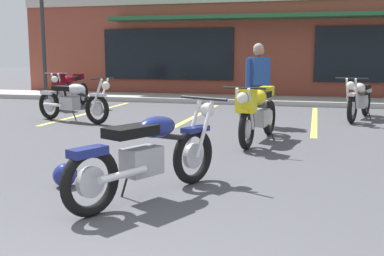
{
  "coord_description": "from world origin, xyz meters",
  "views": [
    {
      "loc": [
        1.37,
        -2.01,
        1.46
      ],
      "look_at": [
        -0.1,
        3.59,
        0.55
      ],
      "focal_mm": 44.21,
      "sensor_mm": 36.0,
      "label": 1
    }
  ],
  "objects_px": {
    "motorcycle_black_cruiser": "(257,111)",
    "motorcycle_silver_naked": "(70,88)",
    "motorcycle_foreground_classic": "(149,153)",
    "helmet_on_pavement": "(65,175)",
    "motorcycle_blue_standard": "(360,99)",
    "person_in_shorts_foreground": "(258,79)",
    "motorcycle_red_sportbike": "(73,101)"
  },
  "relations": [
    {
      "from": "motorcycle_silver_naked",
      "to": "helmet_on_pavement",
      "type": "relative_size",
      "value": 8.11
    },
    {
      "from": "motorcycle_black_cruiser",
      "to": "motorcycle_blue_standard",
      "type": "bearing_deg",
      "value": 61.22
    },
    {
      "from": "motorcycle_foreground_classic",
      "to": "motorcycle_black_cruiser",
      "type": "xyz_separation_m",
      "value": [
        0.69,
        3.31,
        0.07
      ]
    },
    {
      "from": "motorcycle_blue_standard",
      "to": "motorcycle_foreground_classic",
      "type": "bearing_deg",
      "value": -110.88
    },
    {
      "from": "motorcycle_foreground_classic",
      "to": "motorcycle_black_cruiser",
      "type": "distance_m",
      "value": 3.38
    },
    {
      "from": "motorcycle_silver_naked",
      "to": "person_in_shorts_foreground",
      "type": "height_order",
      "value": "person_in_shorts_foreground"
    },
    {
      "from": "motorcycle_foreground_classic",
      "to": "motorcycle_blue_standard",
      "type": "relative_size",
      "value": 0.95
    },
    {
      "from": "motorcycle_silver_naked",
      "to": "motorcycle_black_cruiser",
      "type": "bearing_deg",
      "value": -35.19
    },
    {
      "from": "motorcycle_red_sportbike",
      "to": "person_in_shorts_foreground",
      "type": "distance_m",
      "value": 3.99
    },
    {
      "from": "motorcycle_blue_standard",
      "to": "helmet_on_pavement",
      "type": "xyz_separation_m",
      "value": [
        -3.62,
        -6.58,
        -0.33
      ]
    },
    {
      "from": "motorcycle_red_sportbike",
      "to": "motorcycle_silver_naked",
      "type": "bearing_deg",
      "value": 120.22
    },
    {
      "from": "motorcycle_black_cruiser",
      "to": "motorcycle_silver_naked",
      "type": "height_order",
      "value": "same"
    },
    {
      "from": "motorcycle_red_sportbike",
      "to": "motorcycle_blue_standard",
      "type": "bearing_deg",
      "value": 18.01
    },
    {
      "from": "helmet_on_pavement",
      "to": "motorcycle_foreground_classic",
      "type": "bearing_deg",
      "value": -7.84
    },
    {
      "from": "motorcycle_foreground_classic",
      "to": "person_in_shorts_foreground",
      "type": "distance_m",
      "value": 5.28
    },
    {
      "from": "motorcycle_black_cruiser",
      "to": "motorcycle_blue_standard",
      "type": "height_order",
      "value": "same"
    },
    {
      "from": "motorcycle_silver_naked",
      "to": "motorcycle_blue_standard",
      "type": "distance_m",
      "value": 7.52
    },
    {
      "from": "motorcycle_foreground_classic",
      "to": "motorcycle_black_cruiser",
      "type": "relative_size",
      "value": 0.93
    },
    {
      "from": "person_in_shorts_foreground",
      "to": "helmet_on_pavement",
      "type": "relative_size",
      "value": 6.44
    },
    {
      "from": "motorcycle_red_sportbike",
      "to": "motorcycle_blue_standard",
      "type": "relative_size",
      "value": 1.0
    },
    {
      "from": "motorcycle_black_cruiser",
      "to": "motorcycle_foreground_classic",
      "type": "bearing_deg",
      "value": -101.77
    },
    {
      "from": "motorcycle_blue_standard",
      "to": "motorcycle_red_sportbike",
      "type": "bearing_deg",
      "value": -161.99
    },
    {
      "from": "person_in_shorts_foreground",
      "to": "motorcycle_blue_standard",
      "type": "bearing_deg",
      "value": 35.3
    },
    {
      "from": "helmet_on_pavement",
      "to": "motorcycle_blue_standard",
      "type": "bearing_deg",
      "value": 61.2
    },
    {
      "from": "motorcycle_silver_naked",
      "to": "motorcycle_blue_standard",
      "type": "xyz_separation_m",
      "value": [
        7.5,
        -0.56,
        -0.07
      ]
    },
    {
      "from": "motorcycle_blue_standard",
      "to": "helmet_on_pavement",
      "type": "bearing_deg",
      "value": -118.8
    },
    {
      "from": "motorcycle_silver_naked",
      "to": "motorcycle_red_sportbike",
      "type": "bearing_deg",
      "value": -59.78
    },
    {
      "from": "person_in_shorts_foreground",
      "to": "helmet_on_pavement",
      "type": "bearing_deg",
      "value": -106.6
    },
    {
      "from": "motorcycle_red_sportbike",
      "to": "person_in_shorts_foreground",
      "type": "relative_size",
      "value": 1.22
    },
    {
      "from": "motorcycle_blue_standard",
      "to": "person_in_shorts_foreground",
      "type": "relative_size",
      "value": 1.23
    },
    {
      "from": "motorcycle_black_cruiser",
      "to": "motorcycle_silver_naked",
      "type": "xyz_separation_m",
      "value": [
        -5.63,
        3.97,
        0.0
      ]
    },
    {
      "from": "motorcycle_black_cruiser",
      "to": "helmet_on_pavement",
      "type": "height_order",
      "value": "motorcycle_black_cruiser"
    }
  ]
}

